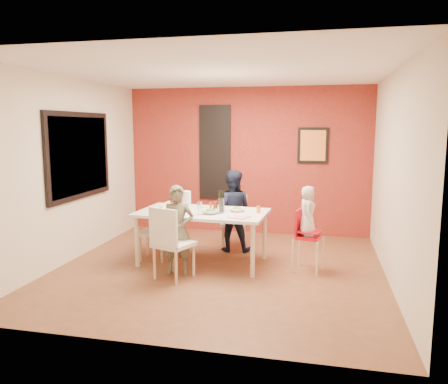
% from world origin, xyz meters
% --- Properties ---
extents(ground, '(4.50, 4.50, 0.00)m').
position_xyz_m(ground, '(0.00, 0.00, 0.00)').
color(ground, brown).
rests_on(ground, ground).
extents(ceiling, '(4.50, 4.50, 0.02)m').
position_xyz_m(ceiling, '(0.00, 0.00, 2.70)').
color(ceiling, white).
rests_on(ceiling, wall_back).
extents(wall_back, '(4.50, 0.02, 2.70)m').
position_xyz_m(wall_back, '(0.00, 2.25, 1.35)').
color(wall_back, beige).
rests_on(wall_back, ground).
extents(wall_front, '(4.50, 0.02, 2.70)m').
position_xyz_m(wall_front, '(0.00, -2.25, 1.35)').
color(wall_front, beige).
rests_on(wall_front, ground).
extents(wall_left, '(0.02, 4.50, 2.70)m').
position_xyz_m(wall_left, '(-2.25, 0.00, 1.35)').
color(wall_left, beige).
rests_on(wall_left, ground).
extents(wall_right, '(0.02, 4.50, 2.70)m').
position_xyz_m(wall_right, '(2.25, 0.00, 1.35)').
color(wall_right, beige).
rests_on(wall_right, ground).
extents(brick_accent_wall, '(4.50, 0.02, 2.70)m').
position_xyz_m(brick_accent_wall, '(0.00, 2.23, 1.35)').
color(brick_accent_wall, maroon).
rests_on(brick_accent_wall, ground).
extents(picture_window_frame, '(0.05, 1.70, 1.30)m').
position_xyz_m(picture_window_frame, '(-2.22, 0.20, 1.55)').
color(picture_window_frame, black).
rests_on(picture_window_frame, wall_left).
extents(picture_window_pane, '(0.02, 1.55, 1.15)m').
position_xyz_m(picture_window_pane, '(-2.21, 0.20, 1.55)').
color(picture_window_pane, black).
rests_on(picture_window_pane, wall_left).
extents(glassblock_strip, '(0.55, 0.03, 1.70)m').
position_xyz_m(glassblock_strip, '(-0.60, 2.21, 1.50)').
color(glassblock_strip, silver).
rests_on(glassblock_strip, wall_back).
extents(glassblock_surround, '(0.60, 0.03, 1.76)m').
position_xyz_m(glassblock_surround, '(-0.60, 2.21, 1.50)').
color(glassblock_surround, black).
rests_on(glassblock_surround, wall_back).
extents(art_print_frame, '(0.54, 0.03, 0.64)m').
position_xyz_m(art_print_frame, '(1.20, 2.21, 1.65)').
color(art_print_frame, black).
rests_on(art_print_frame, wall_back).
extents(art_print_canvas, '(0.44, 0.01, 0.54)m').
position_xyz_m(art_print_canvas, '(1.20, 2.19, 1.65)').
color(art_print_canvas, '#FB9C37').
rests_on(art_print_canvas, wall_back).
extents(dining_table, '(1.90, 1.12, 0.77)m').
position_xyz_m(dining_table, '(-0.31, 0.23, 0.70)').
color(dining_table, white).
rests_on(dining_table, ground).
extents(chair_near, '(0.58, 0.58, 0.96)m').
position_xyz_m(chair_near, '(-0.53, -0.57, 0.54)').
color(chair_near, white).
rests_on(chair_near, ground).
extents(chair_far, '(0.43, 0.43, 0.86)m').
position_xyz_m(chair_far, '(-0.02, 1.19, 0.48)').
color(chair_far, silver).
rests_on(chair_far, ground).
extents(chair_left, '(0.42, 0.42, 0.86)m').
position_xyz_m(chair_left, '(-0.99, 0.25, 0.48)').
color(chair_left, silver).
rests_on(chair_left, ground).
extents(high_chair, '(0.43, 0.43, 0.86)m').
position_xyz_m(high_chair, '(1.18, 0.19, 0.52)').
color(high_chair, red).
rests_on(high_chair, ground).
extents(child_near, '(0.48, 0.36, 1.21)m').
position_xyz_m(child_near, '(-0.50, -0.33, 0.61)').
color(child_near, brown).
rests_on(child_near, ground).
extents(child_far, '(0.67, 0.54, 1.30)m').
position_xyz_m(child_far, '(-0.01, 0.95, 0.65)').
color(child_far, black).
rests_on(child_far, ground).
extents(toddler, '(0.24, 0.35, 0.68)m').
position_xyz_m(toddler, '(1.19, 0.18, 0.85)').
color(toddler, beige).
rests_on(toddler, high_chair).
extents(plate_near_left, '(0.26, 0.26, 0.01)m').
position_xyz_m(plate_near_left, '(-0.67, -0.14, 0.77)').
color(plate_near_left, white).
rests_on(plate_near_left, dining_table).
extents(plate_far_mid, '(0.25, 0.25, 0.01)m').
position_xyz_m(plate_far_mid, '(-0.29, 0.56, 0.77)').
color(plate_far_mid, white).
rests_on(plate_far_mid, dining_table).
extents(plate_near_right, '(0.30, 0.30, 0.01)m').
position_xyz_m(plate_near_right, '(0.30, -0.08, 0.77)').
color(plate_near_right, white).
rests_on(plate_near_right, dining_table).
extents(plate_far_left, '(0.31, 0.31, 0.01)m').
position_xyz_m(plate_far_left, '(-0.90, 0.60, 0.77)').
color(plate_far_left, white).
rests_on(plate_far_left, dining_table).
extents(salad_bowl_a, '(0.30, 0.30, 0.06)m').
position_xyz_m(salad_bowl_a, '(-0.14, 0.07, 0.80)').
color(salad_bowl_a, silver).
rests_on(salad_bowl_a, dining_table).
extents(salad_bowl_b, '(0.29, 0.29, 0.05)m').
position_xyz_m(salad_bowl_b, '(0.19, 0.33, 0.80)').
color(salad_bowl_b, white).
rests_on(salad_bowl_b, dining_table).
extents(wine_bottle, '(0.08, 0.08, 0.31)m').
position_xyz_m(wine_bottle, '(-0.03, 0.26, 0.92)').
color(wine_bottle, black).
rests_on(wine_bottle, dining_table).
extents(wine_glass_a, '(0.07, 0.07, 0.19)m').
position_xyz_m(wine_glass_a, '(-0.27, -0.03, 0.86)').
color(wine_glass_a, white).
rests_on(wine_glass_a, dining_table).
extents(wine_glass_b, '(0.07, 0.07, 0.21)m').
position_xyz_m(wine_glass_b, '(-0.01, 0.16, 0.87)').
color(wine_glass_b, silver).
rests_on(wine_glass_b, dining_table).
extents(paper_towel_roll, '(0.13, 0.13, 0.29)m').
position_xyz_m(paper_towel_roll, '(-0.54, 0.21, 0.91)').
color(paper_towel_roll, white).
rests_on(paper_towel_roll, dining_table).
extents(condiment_red, '(0.04, 0.04, 0.15)m').
position_xyz_m(condiment_red, '(-0.11, 0.19, 0.84)').
color(condiment_red, red).
rests_on(condiment_red, dining_table).
extents(condiment_green, '(0.04, 0.04, 0.14)m').
position_xyz_m(condiment_green, '(-0.11, 0.27, 0.84)').
color(condiment_green, '#377025').
rests_on(condiment_green, dining_table).
extents(condiment_brown, '(0.03, 0.03, 0.13)m').
position_xyz_m(condiment_brown, '(-0.19, 0.28, 0.83)').
color(condiment_brown, brown).
rests_on(condiment_brown, dining_table).
extents(sippy_cup, '(0.06, 0.06, 0.10)m').
position_xyz_m(sippy_cup, '(0.51, 0.28, 0.82)').
color(sippy_cup, orange).
rests_on(sippy_cup, dining_table).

